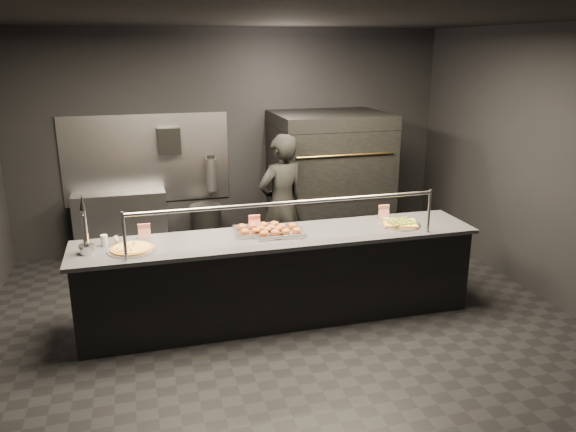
{
  "coord_description": "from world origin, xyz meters",
  "views": [
    {
      "loc": [
        -1.36,
        -5.21,
        2.75
      ],
      "look_at": [
        0.14,
        0.2,
        1.05
      ],
      "focal_mm": 35.0,
      "sensor_mm": 36.0,
      "label": 1
    }
  ],
  "objects_px": {
    "slider_tray_a": "(260,229)",
    "slider_tray_b": "(279,231)",
    "trash_bin": "(206,230)",
    "fire_extinguisher": "(211,174)",
    "round_pizza": "(132,249)",
    "service_counter": "(280,277)",
    "towel_dispenser": "(169,141)",
    "square_pizza": "(400,223)",
    "beer_tap": "(86,237)",
    "pizza_oven": "(329,182)",
    "prep_shelf": "(121,225)",
    "worker": "(281,205)"
  },
  "relations": [
    {
      "from": "slider_tray_b",
      "to": "trash_bin",
      "type": "distance_m",
      "value": 2.21
    },
    {
      "from": "fire_extinguisher",
      "to": "towel_dispenser",
      "type": "bearing_deg",
      "value": -178.96
    },
    {
      "from": "fire_extinguisher",
      "to": "round_pizza",
      "type": "height_order",
      "value": "fire_extinguisher"
    },
    {
      "from": "service_counter",
      "to": "beer_tap",
      "type": "xyz_separation_m",
      "value": [
        -1.85,
        -0.03,
        0.62
      ]
    },
    {
      "from": "prep_shelf",
      "to": "slider_tray_a",
      "type": "xyz_separation_m",
      "value": [
        1.43,
        -2.17,
        0.5
      ]
    },
    {
      "from": "towel_dispenser",
      "to": "square_pizza",
      "type": "bearing_deg",
      "value": -47.25
    },
    {
      "from": "slider_tray_a",
      "to": "slider_tray_b",
      "type": "bearing_deg",
      "value": -31.56
    },
    {
      "from": "slider_tray_a",
      "to": "slider_tray_b",
      "type": "distance_m",
      "value": 0.2
    },
    {
      "from": "service_counter",
      "to": "fire_extinguisher",
      "type": "bearing_deg",
      "value": 98.3
    },
    {
      "from": "slider_tray_b",
      "to": "trash_bin",
      "type": "bearing_deg",
      "value": 103.26
    },
    {
      "from": "pizza_oven",
      "to": "square_pizza",
      "type": "height_order",
      "value": "pizza_oven"
    },
    {
      "from": "service_counter",
      "to": "slider_tray_a",
      "type": "distance_m",
      "value": 0.54
    },
    {
      "from": "round_pizza",
      "to": "worker",
      "type": "xyz_separation_m",
      "value": [
        1.79,
        1.27,
        -0.05
      ]
    },
    {
      "from": "beer_tap",
      "to": "round_pizza",
      "type": "relative_size",
      "value": 1.24
    },
    {
      "from": "pizza_oven",
      "to": "towel_dispenser",
      "type": "relative_size",
      "value": 5.46
    },
    {
      "from": "round_pizza",
      "to": "slider_tray_b",
      "type": "xyz_separation_m",
      "value": [
        1.45,
        0.1,
        0.02
      ]
    },
    {
      "from": "trash_bin",
      "to": "round_pizza",
      "type": "bearing_deg",
      "value": -113.94
    },
    {
      "from": "beer_tap",
      "to": "round_pizza",
      "type": "height_order",
      "value": "beer_tap"
    },
    {
      "from": "slider_tray_b",
      "to": "square_pizza",
      "type": "relative_size",
      "value": 1.3
    },
    {
      "from": "pizza_oven",
      "to": "worker",
      "type": "distance_m",
      "value": 1.1
    },
    {
      "from": "prep_shelf",
      "to": "fire_extinguisher",
      "type": "height_order",
      "value": "fire_extinguisher"
    },
    {
      "from": "towel_dispenser",
      "to": "worker",
      "type": "relative_size",
      "value": 0.2
    },
    {
      "from": "fire_extinguisher",
      "to": "beer_tap",
      "type": "relative_size",
      "value": 0.9
    },
    {
      "from": "fire_extinguisher",
      "to": "round_pizza",
      "type": "bearing_deg",
      "value": -114.12
    },
    {
      "from": "service_counter",
      "to": "pizza_oven",
      "type": "bearing_deg",
      "value": 57.73
    },
    {
      "from": "slider_tray_b",
      "to": "worker",
      "type": "distance_m",
      "value": 1.22
    },
    {
      "from": "towel_dispenser",
      "to": "slider_tray_a",
      "type": "xyz_separation_m",
      "value": [
        0.73,
        -2.24,
        -0.6
      ]
    },
    {
      "from": "slider_tray_a",
      "to": "round_pizza",
      "type": "bearing_deg",
      "value": -170.83
    },
    {
      "from": "round_pizza",
      "to": "slider_tray_b",
      "type": "relative_size",
      "value": 0.8
    },
    {
      "from": "round_pizza",
      "to": "trash_bin",
      "type": "relative_size",
      "value": 0.65
    },
    {
      "from": "beer_tap",
      "to": "square_pizza",
      "type": "xyz_separation_m",
      "value": [
        3.17,
        0.01,
        -0.14
      ]
    },
    {
      "from": "service_counter",
      "to": "towel_dispenser",
      "type": "relative_size",
      "value": 11.71
    },
    {
      "from": "pizza_oven",
      "to": "beer_tap",
      "type": "height_order",
      "value": "pizza_oven"
    },
    {
      "from": "towel_dispenser",
      "to": "round_pizza",
      "type": "relative_size",
      "value": 0.77
    },
    {
      "from": "trash_bin",
      "to": "worker",
      "type": "bearing_deg",
      "value": -47.35
    },
    {
      "from": "towel_dispenser",
      "to": "beer_tap",
      "type": "relative_size",
      "value": 0.62
    },
    {
      "from": "service_counter",
      "to": "slider_tray_b",
      "type": "xyz_separation_m",
      "value": [
        -0.0,
        0.04,
        0.49
      ]
    },
    {
      "from": "round_pizza",
      "to": "trash_bin",
      "type": "height_order",
      "value": "round_pizza"
    },
    {
      "from": "trash_bin",
      "to": "worker",
      "type": "height_order",
      "value": "worker"
    },
    {
      "from": "slider_tray_a",
      "to": "trash_bin",
      "type": "distance_m",
      "value": 2.08
    },
    {
      "from": "towel_dispenser",
      "to": "round_pizza",
      "type": "xyz_separation_m",
      "value": [
        -0.55,
        -2.45,
        -0.61
      ]
    },
    {
      "from": "towel_dispenser",
      "to": "trash_bin",
      "type": "xyz_separation_m",
      "value": [
        0.41,
        -0.28,
        -1.2
      ]
    },
    {
      "from": "square_pizza",
      "to": "towel_dispenser",
      "type": "bearing_deg",
      "value": 132.75
    },
    {
      "from": "fire_extinguisher",
      "to": "square_pizza",
      "type": "bearing_deg",
      "value": -55.27
    },
    {
      "from": "pizza_oven",
      "to": "round_pizza",
      "type": "distance_m",
      "value": 3.29
    },
    {
      "from": "service_counter",
      "to": "slider_tray_a",
      "type": "bearing_deg",
      "value": 138.88
    },
    {
      "from": "fire_extinguisher",
      "to": "round_pizza",
      "type": "relative_size",
      "value": 1.11
    },
    {
      "from": "towel_dispenser",
      "to": "slider_tray_b",
      "type": "distance_m",
      "value": 2.58
    },
    {
      "from": "square_pizza",
      "to": "trash_bin",
      "type": "height_order",
      "value": "square_pizza"
    },
    {
      "from": "slider_tray_a",
      "to": "worker",
      "type": "bearing_deg",
      "value": 64.26
    }
  ]
}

